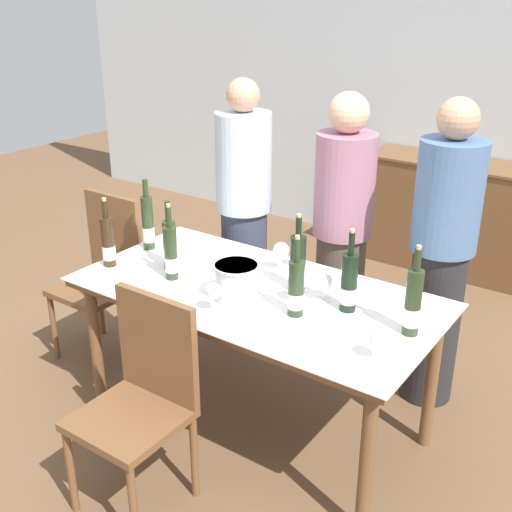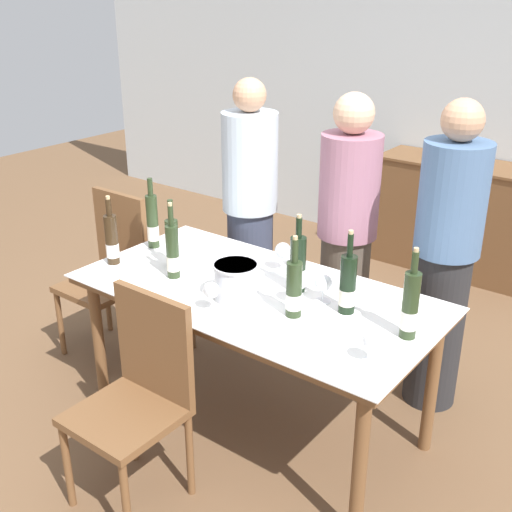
{
  "view_description": "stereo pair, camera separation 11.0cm",
  "coord_description": "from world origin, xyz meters",
  "px_view_note": "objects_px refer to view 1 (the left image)",
  "views": [
    {
      "loc": [
        1.57,
        -2.24,
        2.12
      ],
      "look_at": [
        0.0,
        0.0,
        0.95
      ],
      "focal_mm": 45.0,
      "sensor_mm": 36.0,
      "label": 1
    },
    {
      "loc": [
        1.66,
        -2.18,
        2.12
      ],
      "look_at": [
        0.0,
        0.0,
        0.95
      ],
      "focal_mm": 45.0,
      "sensor_mm": 36.0,
      "label": 2
    }
  ],
  "objects_px": {
    "dining_table": "(256,305)",
    "wine_glass_0": "(297,250)",
    "chair_near_front": "(143,391)",
    "person_guest_right": "(441,259)",
    "wine_bottle_1": "(171,254)",
    "wine_bottle_3": "(413,304)",
    "wine_bottle_5": "(108,242)",
    "wine_glass_3": "(378,339)",
    "chair_left_end": "(105,268)",
    "sideboard_cabinet": "(452,216)",
    "wine_glass_5": "(213,292)",
    "wine_bottle_6": "(170,245)",
    "wine_glass_1": "(281,251)",
    "person_guest_left": "(342,236)",
    "wine_bottle_2": "(349,284)",
    "person_host": "(244,216)",
    "wine_glass_4": "(299,281)",
    "ice_bucket": "(236,281)",
    "wine_bottle_0": "(298,265)",
    "wine_bottle_7": "(296,289)",
    "wine_bottle_4": "(148,224)",
    "wine_glass_2": "(324,283)"
  },
  "relations": [
    {
      "from": "wine_glass_3",
      "to": "wine_glass_5",
      "type": "distance_m",
      "value": 0.77
    },
    {
      "from": "wine_glass_1",
      "to": "person_guest_left",
      "type": "relative_size",
      "value": 0.09
    },
    {
      "from": "wine_bottle_3",
      "to": "wine_glass_2",
      "type": "relative_size",
      "value": 2.95
    },
    {
      "from": "dining_table",
      "to": "ice_bucket",
      "type": "bearing_deg",
      "value": -102.55
    },
    {
      "from": "wine_bottle_5",
      "to": "wine_glass_4",
      "type": "height_order",
      "value": "wine_bottle_5"
    },
    {
      "from": "wine_bottle_2",
      "to": "person_guest_left",
      "type": "relative_size",
      "value": 0.24
    },
    {
      "from": "wine_bottle_7",
      "to": "person_guest_left",
      "type": "xyz_separation_m",
      "value": [
        -0.23,
        0.86,
        -0.09
      ]
    },
    {
      "from": "ice_bucket",
      "to": "sideboard_cabinet",
      "type": "bearing_deg",
      "value": 86.83
    },
    {
      "from": "wine_glass_3",
      "to": "chair_left_end",
      "type": "distance_m",
      "value": 1.95
    },
    {
      "from": "person_host",
      "to": "wine_glass_3",
      "type": "bearing_deg",
      "value": -35.34
    },
    {
      "from": "dining_table",
      "to": "wine_glass_0",
      "type": "relative_size",
      "value": 12.73
    },
    {
      "from": "dining_table",
      "to": "wine_bottle_1",
      "type": "height_order",
      "value": "wine_bottle_1"
    },
    {
      "from": "wine_glass_0",
      "to": "wine_bottle_5",
      "type": "bearing_deg",
      "value": -146.46
    },
    {
      "from": "dining_table",
      "to": "wine_bottle_7",
      "type": "bearing_deg",
      "value": -18.62
    },
    {
      "from": "person_host",
      "to": "wine_glass_4",
      "type": "bearing_deg",
      "value": -40.53
    },
    {
      "from": "wine_glass_2",
      "to": "ice_bucket",
      "type": "bearing_deg",
      "value": -147.42
    },
    {
      "from": "wine_bottle_6",
      "to": "wine_glass_1",
      "type": "relative_size",
      "value": 2.38
    },
    {
      "from": "wine_bottle_5",
      "to": "chair_near_front",
      "type": "xyz_separation_m",
      "value": [
        0.68,
        -0.48,
        -0.36
      ]
    },
    {
      "from": "wine_bottle_5",
      "to": "wine_glass_0",
      "type": "distance_m",
      "value": 0.97
    },
    {
      "from": "wine_bottle_3",
      "to": "wine_glass_0",
      "type": "relative_size",
      "value": 2.9
    },
    {
      "from": "wine_bottle_0",
      "to": "wine_glass_1",
      "type": "bearing_deg",
      "value": 142.41
    },
    {
      "from": "wine_bottle_3",
      "to": "person_guest_right",
      "type": "xyz_separation_m",
      "value": [
        -0.13,
        0.71,
        -0.09
      ]
    },
    {
      "from": "chair_near_front",
      "to": "person_guest_right",
      "type": "height_order",
      "value": "person_guest_right"
    },
    {
      "from": "dining_table",
      "to": "wine_glass_4",
      "type": "bearing_deg",
      "value": 2.73
    },
    {
      "from": "chair_left_end",
      "to": "person_guest_right",
      "type": "bearing_deg",
      "value": 20.18
    },
    {
      "from": "wine_bottle_1",
      "to": "wine_glass_4",
      "type": "distance_m",
      "value": 0.67
    },
    {
      "from": "ice_bucket",
      "to": "wine_glass_3",
      "type": "bearing_deg",
      "value": -7.78
    },
    {
      "from": "wine_glass_1",
      "to": "person_host",
      "type": "relative_size",
      "value": 0.09
    },
    {
      "from": "wine_bottle_3",
      "to": "wine_bottle_5",
      "type": "xyz_separation_m",
      "value": [
        -1.55,
        -0.23,
        -0.01
      ]
    },
    {
      "from": "wine_bottle_0",
      "to": "wine_bottle_5",
      "type": "height_order",
      "value": "wine_bottle_0"
    },
    {
      "from": "wine_glass_1",
      "to": "wine_bottle_3",
      "type": "bearing_deg",
      "value": -15.99
    },
    {
      "from": "wine_bottle_6",
      "to": "wine_bottle_7",
      "type": "distance_m",
      "value": 0.8
    },
    {
      "from": "wine_glass_4",
      "to": "wine_glass_3",
      "type": "bearing_deg",
      "value": -25.14
    },
    {
      "from": "wine_bottle_0",
      "to": "wine_bottle_2",
      "type": "relative_size",
      "value": 0.99
    },
    {
      "from": "wine_bottle_1",
      "to": "wine_glass_4",
      "type": "height_order",
      "value": "wine_bottle_1"
    },
    {
      "from": "wine_bottle_3",
      "to": "sideboard_cabinet",
      "type": "bearing_deg",
      "value": 104.56
    },
    {
      "from": "wine_bottle_6",
      "to": "person_guest_left",
      "type": "height_order",
      "value": "person_guest_left"
    },
    {
      "from": "wine_glass_0",
      "to": "person_host",
      "type": "distance_m",
      "value": 0.71
    },
    {
      "from": "dining_table",
      "to": "wine_glass_2",
      "type": "height_order",
      "value": "wine_glass_2"
    },
    {
      "from": "wine_glass_0",
      "to": "person_guest_right",
      "type": "height_order",
      "value": "person_guest_right"
    },
    {
      "from": "wine_bottle_1",
      "to": "wine_bottle_7",
      "type": "relative_size",
      "value": 1.03
    },
    {
      "from": "wine_glass_1",
      "to": "wine_glass_3",
      "type": "bearing_deg",
      "value": -32.73
    },
    {
      "from": "wine_bottle_3",
      "to": "wine_bottle_4",
      "type": "xyz_separation_m",
      "value": [
        -1.54,
        0.05,
        0.0
      ]
    },
    {
      "from": "chair_left_end",
      "to": "sideboard_cabinet",
      "type": "bearing_deg",
      "value": 61.87
    },
    {
      "from": "wine_bottle_4",
      "to": "chair_left_end",
      "type": "distance_m",
      "value": 0.53
    },
    {
      "from": "wine_glass_3",
      "to": "ice_bucket",
      "type": "bearing_deg",
      "value": 172.22
    },
    {
      "from": "wine_bottle_5",
      "to": "wine_glass_0",
      "type": "bearing_deg",
      "value": 33.54
    },
    {
      "from": "wine_bottle_7",
      "to": "wine_glass_4",
      "type": "height_order",
      "value": "wine_bottle_7"
    },
    {
      "from": "dining_table",
      "to": "wine_bottle_2",
      "type": "relative_size",
      "value": 4.51
    },
    {
      "from": "dining_table",
      "to": "wine_glass_4",
      "type": "height_order",
      "value": "wine_glass_4"
    }
  ]
}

